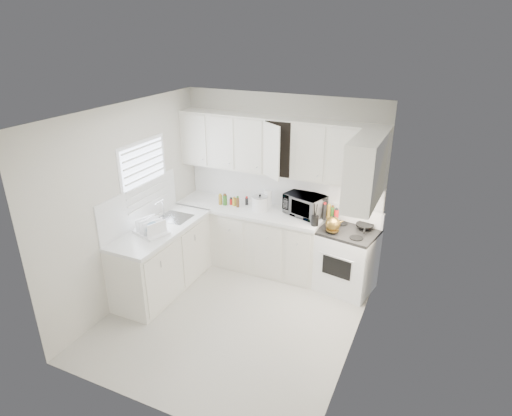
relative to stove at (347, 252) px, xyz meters
The scene contains 37 objects.
floor 1.78m from the stove, 131.84° to the right, with size 3.20×3.20×0.00m, color beige.
ceiling 2.63m from the stove, 131.84° to the right, with size 3.20×3.20×0.00m, color white.
wall_back 1.38m from the stove, 162.69° to the left, with size 3.00×3.00×0.00m, color beige.
wall_front 3.15m from the stove, 111.45° to the right, with size 3.00×3.00×0.00m, color beige.
wall_left 2.99m from the stove, 154.48° to the right, with size 3.20×3.20×0.00m, color beige.
wall_right 1.49m from the stove, 73.10° to the right, with size 3.20×3.20×0.00m, color beige.
window_blinds 2.92m from the stove, 160.89° to the right, with size 0.06×0.96×1.06m, color white, non-canonical shape.
lower_cabinets_back 1.52m from the stove, behind, with size 2.22×0.60×0.90m, color beige, non-canonical shape.
lower_cabinets_left 2.55m from the stove, 155.63° to the right, with size 0.60×1.60×0.90m, color beige, non-canonical shape.
countertop_back 1.55m from the stove, behind, with size 2.24×0.64×0.05m, color silver.
countertop_left 2.56m from the stove, 155.54° to the right, with size 0.64×1.62×0.05m, color silver.
backsplash_back 1.34m from the stove, 163.16° to the left, with size 2.98×0.02×0.55m, color silver.
backsplash_left 2.89m from the stove, 158.07° to the right, with size 0.02×1.60×0.55m, color silver.
upper_cabinets_back 1.46m from the stove, behind, with size 3.00×0.33×0.80m, color beige, non-canonical shape.
upper_cabinets_right 1.04m from the stove, 63.48° to the right, with size 0.33×0.90×0.80m, color beige, non-canonical shape.
sink 2.46m from the stove, 163.12° to the right, with size 0.42×0.38×0.30m, color gray, non-canonical shape.
stove is the anchor object (origin of this frame).
tea_kettle 0.53m from the stove, 138.37° to the right, with size 0.25×0.21×0.23m, color olive, non-canonical shape.
frying_pan 0.46m from the stove, 41.63° to the left, with size 0.24×0.40×0.04m, color black, non-canonical shape.
microwave 0.90m from the stove, 166.35° to the left, with size 0.55×0.30×0.37m, color gray.
rice_cooker 1.42m from the stove, behind, with size 0.24×0.24×0.24m, color white, non-canonical shape.
paper_towel 1.38m from the stove, behind, with size 0.12×0.12×0.27m, color white.
utensil_crock 0.71m from the stove, 164.22° to the right, with size 0.11×0.11×0.33m, color black, non-canonical shape.
dish_rack 2.66m from the stove, 151.49° to the right, with size 0.42×0.31×0.23m, color white, non-canonical shape.
spice_left_0 2.03m from the stove, behind, with size 0.06×0.06×0.13m, color olive.
spice_left_1 1.95m from the stove, behind, with size 0.06×0.06×0.13m, color #2E6622.
spice_left_2 1.88m from the stove, behind, with size 0.06×0.06×0.13m, color red.
spice_left_3 1.80m from the stove, behind, with size 0.06×0.06×0.13m, color gold.
spice_left_4 1.73m from the stove, behind, with size 0.06×0.06×0.13m, color brown.
spice_left_5 1.66m from the stove, behind, with size 0.06×0.06×0.13m, color black.
sauce_right_0 0.74m from the stove, 158.83° to the left, with size 0.06×0.06×0.19m, color red.
sauce_right_1 0.69m from the stove, 162.91° to the left, with size 0.06×0.06×0.19m, color gold.
sauce_right_2 0.67m from the stove, 154.07° to the left, with size 0.06×0.06×0.19m, color brown.
sauce_right_3 0.62m from the stove, 158.32° to the left, with size 0.06×0.06×0.19m, color black.
sauce_right_4 0.60m from the stove, 146.84° to the left, with size 0.06×0.06×0.19m, color olive.
sauce_right_5 0.56m from the stove, 150.64° to the left, with size 0.06×0.06×0.19m, color #2E6622.
sauce_right_6 0.55m from the stove, 135.12° to the left, with size 0.06×0.06×0.19m, color red.
Camera 1 is at (2.16, -4.03, 3.47)m, focal length 30.37 mm.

